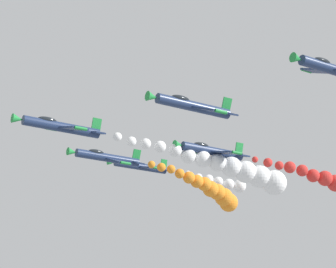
# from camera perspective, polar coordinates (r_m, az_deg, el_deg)

# --- Properties ---
(airplane_lead) EXTENTS (9.29, 10.35, 3.30)m
(airplane_lead) POSITION_cam_1_polar(r_m,az_deg,el_deg) (70.39, -9.84, 0.67)
(airplane_lead) COLOR navy
(smoke_trail_lead) EXTENTS (5.37, 23.31, 5.52)m
(smoke_trail_lead) POSITION_cam_1_polar(r_m,az_deg,el_deg) (79.22, 6.43, -3.32)
(smoke_trail_lead) COLOR white
(airplane_left_inner) EXTENTS (8.96, 10.35, 4.01)m
(airplane_left_inner) POSITION_cam_1_polar(r_m,az_deg,el_deg) (66.00, 2.26, 2.60)
(airplane_left_inner) COLOR navy
(airplane_right_inner) EXTENTS (9.08, 10.35, 3.68)m
(airplane_right_inner) POSITION_cam_1_polar(r_m,az_deg,el_deg) (82.28, -5.64, -2.15)
(airplane_right_inner) COLOR navy
(smoke_trail_right_inner) EXTENTS (7.03, 18.93, 4.43)m
(smoke_trail_right_inner) POSITION_cam_1_polar(r_m,az_deg,el_deg) (94.42, 4.20, -5.30)
(smoke_trail_right_inner) COLOR orange
(airplane_left_outer) EXTENTS (9.34, 10.35, 3.21)m
(airplane_left_outer) POSITION_cam_1_polar(r_m,az_deg,el_deg) (78.70, 4.00, -1.55)
(airplane_left_outer) COLOR navy
(airplane_right_outer) EXTENTS (8.97, 10.35, 4.00)m
(airplane_right_outer) POSITION_cam_1_polar(r_m,az_deg,el_deg) (67.05, 14.87, 5.77)
(airplane_right_outer) COLOR navy
(airplane_trailing) EXTENTS (9.37, 10.35, 3.15)m
(airplane_trailing) POSITION_cam_1_polar(r_m,az_deg,el_deg) (97.73, -2.61, -2.98)
(airplane_trailing) COLOR navy
(smoke_trail_trailing) EXTENTS (2.82, 13.25, 2.68)m
(smoke_trail_trailing) POSITION_cam_1_polar(r_m,az_deg,el_deg) (105.29, 5.15, -4.48)
(smoke_trail_trailing) COLOR white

